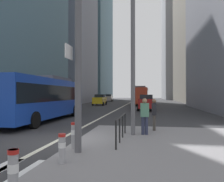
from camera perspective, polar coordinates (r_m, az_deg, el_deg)
The scene contains 20 objects.
ground_plane at distance 28.85m, azimuth 1.58°, elevation -4.81°, with size 160.00×160.00×0.00m, color #303033.
median_island at distance 7.95m, azimuth 21.85°, elevation -14.90°, with size 9.00×10.00×0.15m, color gray.
lane_centre_line at distance 38.76m, azimuth 3.55°, elevation -3.77°, with size 0.20×80.00×0.01m, color beige.
office_tower_left_mid at distance 55.20m, azimuth -12.81°, elevation 16.41°, with size 12.74×18.38×36.65m, color slate.
office_tower_left_far at distance 78.31m, azimuth -6.21°, elevation 17.46°, with size 13.31×22.57×53.08m, color slate.
office_tower_right_far at distance 88.75m, azimuth 17.95°, elevation 12.98°, with size 13.66×22.56×46.17m, color #9E9EA3.
city_bus_blue_oncoming at distance 16.94m, azimuth -17.62°, elevation -1.38°, with size 2.71×10.91×3.40m.
city_bus_red_receding at distance 40.51m, azimuth 7.72°, elevation -1.04°, with size 2.85×11.44×3.40m.
car_oncoming_mid at distance 57.41m, azimuth -0.87°, elevation -1.82°, with size 2.22×4.51×1.94m.
car_receding_near at distance 26.82m, azimuth 9.15°, elevation -2.98°, with size 2.13×4.36×1.94m.
car_receding_far at distance 67.22m, azimuth 7.77°, elevation -1.66°, with size 2.21×4.65×1.94m.
car_oncoming_far at distance 38.74m, azimuth -3.26°, elevation -2.31°, with size 2.06×4.30×1.94m.
traffic_signal_gantry at distance 8.35m, azimuth -25.52°, elevation 14.15°, with size 7.14×0.65×6.00m.
street_lamp_post at distance 10.37m, azimuth 5.57°, elevation 17.56°, with size 5.50×0.32×8.00m.
bollard_front at distance 4.46m, azimuth -24.81°, elevation -18.78°, with size 0.20×0.20×0.87m.
bollard_left at distance 6.11m, azimuth -13.15°, elevation -14.24°, with size 0.20×0.20×0.80m.
bollard_right at distance 7.66m, azimuth -10.13°, elevation -11.14°, with size 0.20×0.20×0.89m.
pedestrian_railing at distance 8.80m, azimuth 2.47°, elevation -8.53°, with size 0.06×3.09×0.98m.
pedestrian_waiting at distance 10.04m, azimuth 8.67°, elevation -6.18°, with size 0.40×0.28×1.67m.
pedestrian_walking at distance 11.27m, azimuth 11.14°, elevation -5.77°, with size 0.26×0.39×1.61m.
Camera 1 is at (3.83, -8.52, 2.02)m, focal length 34.39 mm.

